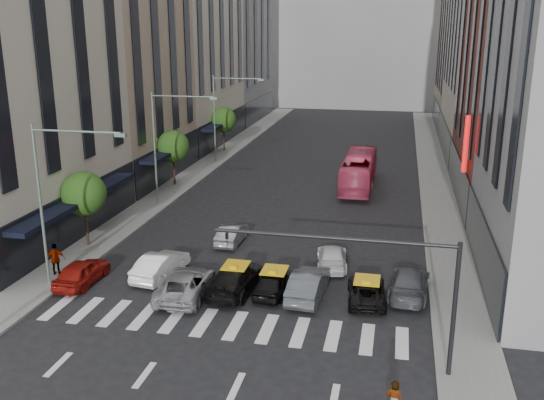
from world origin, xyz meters
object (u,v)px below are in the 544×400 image
Objects in this scene: streetlamp_far at (223,107)px; car_red at (82,272)px; taxi_left at (236,279)px; pedestrian_far at (56,259)px; car_white_front at (161,265)px; taxi_center at (274,282)px; bus at (359,171)px; streetlamp_near at (54,185)px; streetlamp_mid at (165,134)px.

streetlamp_far reaches higher than car_red.
pedestrian_far reaches higher than taxi_left.
car_white_front is 1.13× the size of taxi_center.
taxi_left is at bearing 163.86° from pedestrian_far.
taxi_center is at bearing 83.46° from bus.
bus is at bearing -118.56° from car_red.
streetlamp_mid is at bearing 90.00° from streetlamp_near.
streetlamp_mid is at bearing 31.60° from bus.
streetlamp_near reaches higher than taxi_left.
bus is (4.97, 23.54, 0.77)m from taxi_left.
streetlamp_near reaches higher than bus.
streetlamp_mid is 16.37m from car_red.
pedestrian_far is at bearing -16.26° from car_red.
streetlamp_near is 1.72× the size of taxi_left.
streetlamp_far is 2.13× the size of car_red.
streetlamp_near is 1.00× the size of streetlamp_mid.
taxi_left is at bearing -173.75° from car_red.
taxi_center is 0.36× the size of bus.
taxi_center is (10.93, 0.98, -0.04)m from car_red.
taxi_left reaches higher than taxi_center.
pedestrian_far is (-15.72, -23.75, -0.43)m from bus.
streetlamp_far is at bearing -72.99° from car_white_front.
car_red is 0.39× the size of bus.
streetlamp_near is 1.99× the size of car_white_front.
streetlamp_mid is 19.41m from taxi_center.
car_red is 27.99m from bus.
car_white_front is at bearing 66.95° from bus.
pedestrian_far reaches higher than taxi_center.
streetlamp_near is 32.00m from streetlamp_far.
streetlamp_far is 31.94m from car_red.
streetlamp_near and streetlamp_mid have the same top height.
pedestrian_far reaches higher than car_red.
streetlamp_far is at bearing 90.00° from streetlamp_near.
taxi_left is at bearing -72.54° from streetlamp_far.
car_white_front is 6.98m from taxi_center.
taxi_left is 0.48× the size of bus.
car_white_front is at bearing -154.53° from car_red.
taxi_center is at bearing -50.97° from streetlamp_mid.
pedestrian_far is (-1.10, -14.90, -4.81)m from streetlamp_mid.
streetlamp_mid is 1.00× the size of streetlamp_far.
taxi_left is at bearing 9.66° from taxi_center.
streetlamp_far is at bearing -87.53° from car_red.
car_red is (0.84, 0.50, -5.18)m from streetlamp_near.
taxi_left is 10.76m from pedestrian_far.
streetlamp_far reaches higher than bus.
car_white_front is 4.91m from taxi_left.
taxi_left is (9.65, -30.68, -5.14)m from streetlamp_far.
streetlamp_mid is 15.70m from pedestrian_far.
pedestrian_far is at bearing -92.04° from streetlamp_far.
taxi_left reaches higher than car_red.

